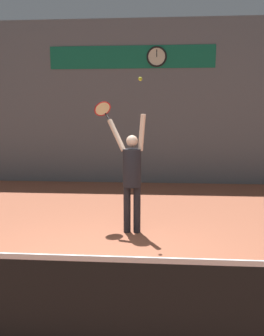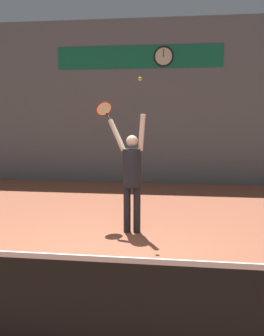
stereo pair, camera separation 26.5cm
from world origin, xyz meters
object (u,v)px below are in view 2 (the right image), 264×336
object	(u,v)px
scoreboard_clock	(164,56)
tennis_ball	(140,79)
tennis_player	(132,173)
tennis_racket	(104,109)

from	to	relation	value
scoreboard_clock	tennis_ball	world-z (taller)	scoreboard_clock
tennis_player	tennis_ball	bearing A→B (deg)	-26.03
tennis_player	tennis_racket	size ratio (longest dim) A/B	4.89
scoreboard_clock	tennis_player	bearing A→B (deg)	-95.51
scoreboard_clock	tennis_ball	xyz separation A→B (m)	(-0.28, -4.56, -1.14)
tennis_racket	tennis_ball	xyz separation A→B (m)	(0.73, -0.53, 0.50)
tennis_ball	tennis_player	bearing A→B (deg)	153.97
scoreboard_clock	tennis_racket	world-z (taller)	scoreboard_clock
scoreboard_clock	tennis_racket	distance (m)	4.47
tennis_racket	tennis_ball	bearing A→B (deg)	-35.93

